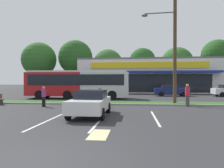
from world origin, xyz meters
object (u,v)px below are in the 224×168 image
city_bus (78,83)px  pedestrian_mid (100,97)px  utility_pole (173,36)px  car_3 (90,103)px  pedestrian_by_pole (44,97)px  car_2 (171,90)px  pedestrian_near_bench (187,95)px  car_4 (64,90)px

city_bus → pedestrian_mid: city_bus is taller
utility_pole → car_3: bearing=-131.4°
pedestrian_by_pole → car_2: bearing=64.2°
car_3 → pedestrian_mid: size_ratio=2.69×
pedestrian_near_bench → pedestrian_mid: pedestrian_near_bench is taller
utility_pole → pedestrian_by_pole: 12.01m
city_bus → pedestrian_mid: size_ratio=7.55×
pedestrian_near_bench → car_3: bearing=-143.4°
car_4 → pedestrian_mid: pedestrian_mid is taller
pedestrian_near_bench → car_2: bearing=85.0°
utility_pole → pedestrian_mid: (-6.11, -2.31, -5.12)m
car_2 → car_4: car_2 is taller
car_2 → pedestrian_by_pole: bearing=-132.1°
utility_pole → car_4: bearing=141.9°
car_4 → car_3: bearing=-66.3°
car_2 → pedestrian_near_bench: 12.06m
car_3 → pedestrian_by_pole: 5.97m
city_bus → car_2: (11.60, 5.34, -0.98)m
utility_pole → car_3: (-5.92, -6.72, -5.16)m
city_bus → pedestrian_near_bench: city_bus is taller
utility_pole → pedestrian_by_pole: bearing=-164.7°
car_3 → pedestrian_by_pole: pedestrian_by_pole is taller
city_bus → car_3: bearing=-72.5°
car_2 → car_3: size_ratio=1.08×
utility_pole → city_bus: size_ratio=0.93×
pedestrian_by_pole → car_3: bearing=-23.9°
car_2 → pedestrian_near_bench: bearing=-93.8°
car_2 → utility_pole: bearing=-98.9°
pedestrian_by_pole → pedestrian_mid: 4.41m
city_bus → car_4: 6.49m
car_2 → car_3: 18.87m
city_bus → pedestrian_mid: bearing=-64.1°
car_2 → car_4: (-15.14, -0.00, -0.04)m
car_2 → pedestrian_mid: (-7.76, -12.88, 0.01)m
pedestrian_near_bench → pedestrian_by_pole: pedestrian_near_bench is taller
pedestrian_near_bench → car_4: bearing=138.8°
pedestrian_by_pole → pedestrian_mid: pedestrian_by_pole is taller
pedestrian_near_bench → pedestrian_mid: 7.01m
pedestrian_by_pole → car_4: bearing=118.9°
car_2 → pedestrian_mid: size_ratio=2.91×
car_2 → car_4: bearing=-180.0°
pedestrian_near_bench → utility_pole: bearing=118.8°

